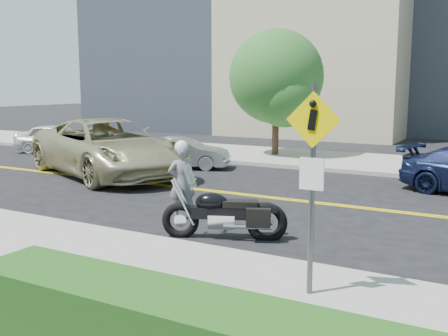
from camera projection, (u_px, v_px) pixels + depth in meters
ground_plane at (246, 195)px, 15.04m from camera, size 120.00×120.00×0.00m
sidewalk_near at (40, 273)px, 8.57m from camera, size 60.00×5.00×0.15m
sidewalk_far at (329, 160)px, 21.49m from camera, size 60.00×5.00×0.15m
pedestrian_sign at (312, 169)px, 7.27m from camera, size 0.78×0.08×3.00m
motorcyclist at (182, 180)px, 12.23m from camera, size 0.75×0.75×1.86m
motorcycle at (225, 202)px, 10.67m from camera, size 2.59×1.68×1.51m
suv at (108, 147)px, 18.14m from camera, size 7.80×5.79×1.97m
parked_car_white at (58, 138)px, 24.29m from camera, size 4.28×2.74×1.36m
parked_car_silver at (182, 153)px, 19.82m from camera, size 3.77×2.42×1.17m
tree_far_a at (276, 77)px, 22.25m from camera, size 4.01×4.01×5.49m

